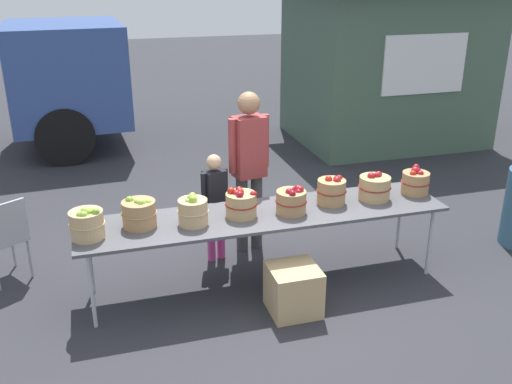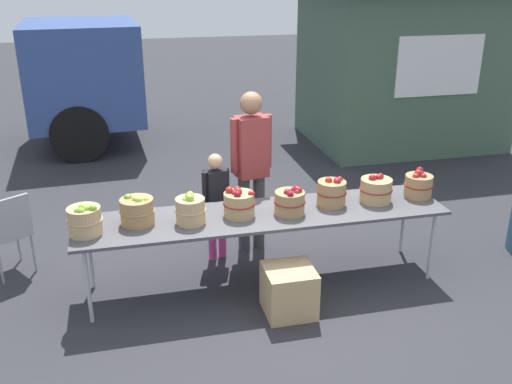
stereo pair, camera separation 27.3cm
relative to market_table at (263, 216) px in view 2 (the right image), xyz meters
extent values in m
plane|color=#2D2D33|center=(0.00, 0.00, -0.72)|extent=(40.00, 40.00, 0.00)
cube|color=#4C4C51|center=(0.00, 0.00, 0.02)|extent=(3.50, 0.76, 0.03)
cylinder|color=#B2B2B7|center=(-1.63, -0.30, -0.36)|extent=(0.04, 0.04, 0.72)
cylinder|color=#B2B2B7|center=(1.63, -0.30, -0.36)|extent=(0.04, 0.04, 0.72)
cylinder|color=#B2B2B7|center=(-1.63, 0.30, -0.36)|extent=(0.04, 0.04, 0.72)
cylinder|color=#B2B2B7|center=(1.63, 0.30, -0.36)|extent=(0.04, 0.04, 0.72)
cylinder|color=tan|center=(-1.61, -0.07, 0.15)|extent=(0.29, 0.29, 0.25)
torus|color=tan|center=(-1.61, -0.07, 0.17)|extent=(0.31, 0.31, 0.01)
sphere|color=#8CB738|center=(-1.57, -0.07, 0.27)|extent=(0.08, 0.08, 0.08)
sphere|color=#7AA833|center=(-1.53, -0.12, 0.29)|extent=(0.07, 0.07, 0.07)
sphere|color=#8CB738|center=(-1.63, -0.14, 0.27)|extent=(0.08, 0.08, 0.08)
sphere|color=#8CB738|center=(-1.61, -0.08, 0.29)|extent=(0.08, 0.08, 0.08)
sphere|color=#8CB738|center=(-1.65, -0.13, 0.27)|extent=(0.08, 0.08, 0.08)
sphere|color=#8CB738|center=(-1.59, -0.10, 0.28)|extent=(0.07, 0.07, 0.07)
cylinder|color=#A87F51|center=(-1.16, 0.04, 0.15)|extent=(0.30, 0.30, 0.24)
torus|color=#A87F51|center=(-1.16, 0.04, 0.16)|extent=(0.32, 0.32, 0.01)
sphere|color=#8CB738|center=(-1.07, 0.02, 0.26)|extent=(0.07, 0.07, 0.07)
sphere|color=#9EC647|center=(-1.14, 0.00, 0.27)|extent=(0.07, 0.07, 0.07)
sphere|color=#7AA833|center=(-1.23, 0.09, 0.27)|extent=(0.08, 0.08, 0.08)
sphere|color=#8CB738|center=(-1.16, 0.03, 0.27)|extent=(0.07, 0.07, 0.07)
cylinder|color=tan|center=(-0.69, -0.05, 0.15)|extent=(0.26, 0.26, 0.24)
torus|color=tan|center=(-0.69, -0.05, 0.16)|extent=(0.28, 0.28, 0.01)
sphere|color=#9EC647|center=(-0.69, -0.03, 0.29)|extent=(0.07, 0.07, 0.07)
sphere|color=#7AA833|center=(-0.70, -0.09, 0.26)|extent=(0.07, 0.07, 0.07)
sphere|color=#9EC647|center=(-0.68, 0.01, 0.28)|extent=(0.07, 0.07, 0.07)
sphere|color=#8CB738|center=(-0.69, -0.03, 0.29)|extent=(0.08, 0.08, 0.08)
sphere|color=#7AA833|center=(-0.73, -0.07, 0.26)|extent=(0.07, 0.07, 0.07)
sphere|color=#8CB738|center=(-0.70, -0.04, 0.28)|extent=(0.07, 0.07, 0.07)
sphere|color=#8CB738|center=(-0.69, -0.09, 0.28)|extent=(0.08, 0.08, 0.08)
cylinder|color=tan|center=(-0.23, 0.00, 0.15)|extent=(0.29, 0.29, 0.23)
torus|color=maroon|center=(-0.23, 0.00, 0.16)|extent=(0.31, 0.31, 0.01)
sphere|color=maroon|center=(-0.26, -0.06, 0.27)|extent=(0.07, 0.07, 0.07)
sphere|color=maroon|center=(-0.13, -0.05, 0.26)|extent=(0.07, 0.07, 0.07)
sphere|color=maroon|center=(-0.27, 0.00, 0.26)|extent=(0.07, 0.07, 0.07)
sphere|color=#B22319|center=(-0.23, 0.05, 0.25)|extent=(0.07, 0.07, 0.07)
sphere|color=maroon|center=(-0.23, 0.06, 0.27)|extent=(0.07, 0.07, 0.07)
sphere|color=#B22319|center=(-0.32, 0.04, 0.28)|extent=(0.07, 0.07, 0.07)
sphere|color=#B22319|center=(-0.24, 0.00, 0.27)|extent=(0.08, 0.08, 0.08)
cylinder|color=#A87F51|center=(0.24, -0.06, 0.14)|extent=(0.28, 0.28, 0.22)
torus|color=maroon|center=(0.24, -0.06, 0.15)|extent=(0.30, 0.30, 0.01)
sphere|color=maroon|center=(0.32, -0.07, 0.26)|extent=(0.07, 0.07, 0.07)
sphere|color=maroon|center=(0.31, -0.05, 0.26)|extent=(0.08, 0.08, 0.08)
sphere|color=maroon|center=(0.29, -0.02, 0.24)|extent=(0.07, 0.07, 0.07)
sphere|color=maroon|center=(0.22, -0.15, 0.26)|extent=(0.06, 0.06, 0.06)
sphere|color=maroon|center=(0.30, -0.09, 0.25)|extent=(0.07, 0.07, 0.07)
sphere|color=maroon|center=(0.21, -0.08, 0.25)|extent=(0.08, 0.08, 0.08)
cylinder|color=#A87F51|center=(0.69, 0.05, 0.15)|extent=(0.28, 0.28, 0.24)
torus|color=maroon|center=(0.69, 0.05, 0.17)|extent=(0.30, 0.30, 0.01)
sphere|color=#B22319|center=(0.66, 0.06, 0.28)|extent=(0.07, 0.07, 0.07)
sphere|color=maroon|center=(0.78, 0.08, 0.27)|extent=(0.07, 0.07, 0.07)
sphere|color=maroon|center=(0.75, 0.08, 0.27)|extent=(0.07, 0.07, 0.07)
sphere|color=maroon|center=(0.73, 0.01, 0.28)|extent=(0.08, 0.08, 0.08)
cylinder|color=tan|center=(1.15, 0.03, 0.15)|extent=(0.31, 0.31, 0.23)
torus|color=maroon|center=(1.15, 0.03, 0.16)|extent=(0.33, 0.33, 0.01)
sphere|color=maroon|center=(1.21, 0.08, 0.27)|extent=(0.07, 0.07, 0.07)
sphere|color=maroon|center=(1.11, 0.04, 0.28)|extent=(0.08, 0.08, 0.08)
sphere|color=maroon|center=(1.17, 0.04, 0.27)|extent=(0.07, 0.07, 0.07)
sphere|color=maroon|center=(1.19, 0.05, 0.26)|extent=(0.06, 0.06, 0.06)
cylinder|color=#A87F51|center=(1.62, 0.05, 0.14)|extent=(0.27, 0.27, 0.22)
torus|color=maroon|center=(1.62, 0.05, 0.15)|extent=(0.29, 0.29, 0.01)
sphere|color=#B22319|center=(1.61, 0.06, 0.25)|extent=(0.08, 0.08, 0.08)
sphere|color=maroon|center=(1.63, 0.05, 0.27)|extent=(0.08, 0.08, 0.08)
sphere|color=maroon|center=(1.64, 0.01, 0.26)|extent=(0.07, 0.07, 0.07)
sphere|color=#B22319|center=(1.61, 0.06, 0.28)|extent=(0.07, 0.07, 0.07)
sphere|color=#B22319|center=(1.56, 0.02, 0.26)|extent=(0.07, 0.07, 0.07)
sphere|color=maroon|center=(1.67, 0.14, 0.27)|extent=(0.07, 0.07, 0.07)
cylinder|color=#3F3F3F|center=(0.15, 0.77, -0.29)|extent=(0.12, 0.12, 0.85)
cylinder|color=#3F3F3F|center=(-0.03, 0.74, -0.29)|extent=(0.12, 0.12, 0.85)
cube|color=maroon|center=(0.06, 0.76, 0.46)|extent=(0.36, 0.29, 0.64)
sphere|color=#936B4C|center=(0.06, 0.76, 0.91)|extent=(0.23, 0.23, 0.23)
cylinder|color=maroon|center=(0.24, 0.79, 0.49)|extent=(0.09, 0.09, 0.57)
cylinder|color=maroon|center=(-0.12, 0.72, 0.49)|extent=(0.09, 0.09, 0.57)
cylinder|color=#CC3F8C|center=(-0.29, 0.64, -0.43)|extent=(0.08, 0.08, 0.57)
cylinder|color=#CC3F8C|center=(-0.40, 0.60, -0.43)|extent=(0.08, 0.08, 0.57)
cube|color=black|center=(-0.35, 0.62, 0.07)|extent=(0.25, 0.21, 0.43)
sphere|color=tan|center=(-0.35, 0.62, 0.37)|extent=(0.15, 0.15, 0.15)
cylinder|color=black|center=(-0.23, 0.66, 0.09)|extent=(0.06, 0.06, 0.38)
cylinder|color=black|center=(-0.47, 0.58, 0.09)|extent=(0.06, 0.06, 0.38)
cube|color=#334C8C|center=(-1.78, 5.28, 0.53)|extent=(1.90, 2.19, 1.60)
cube|color=black|center=(-0.93, 5.33, 0.85)|extent=(0.13, 1.76, 0.80)
cylinder|color=black|center=(-1.99, 6.22, -0.27)|extent=(0.91, 0.33, 0.90)
cylinder|color=black|center=(-1.89, 4.33, -0.27)|extent=(0.91, 0.33, 0.90)
cube|color=#47604C|center=(3.50, 4.26, 0.58)|extent=(3.01, 2.42, 2.60)
cube|color=white|center=(3.49, 3.05, 0.78)|extent=(1.40, 0.05, 0.90)
cube|color=#99999E|center=(-2.45, 0.81, -0.28)|extent=(0.55, 0.55, 0.04)
cube|color=#99999E|center=(-2.35, 0.66, -0.06)|extent=(0.35, 0.24, 0.40)
cylinder|color=gray|center=(-2.40, 1.05, -0.51)|extent=(0.02, 0.02, 0.42)
cylinder|color=gray|center=(-2.21, 0.76, -0.51)|extent=(0.02, 0.02, 0.42)
cylinder|color=gray|center=(-2.50, 0.58, -0.51)|extent=(0.02, 0.02, 0.42)
cube|color=tan|center=(0.10, -0.55, -0.50)|extent=(0.44, 0.44, 0.44)
camera|label=1|loc=(-1.48, -4.75, 2.24)|focal=40.44mm
camera|label=2|loc=(-1.22, -4.82, 2.24)|focal=40.44mm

